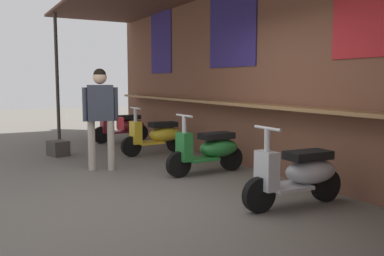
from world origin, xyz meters
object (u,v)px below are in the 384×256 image
at_px(shopper_browsing, 101,109).
at_px(merchandise_crate, 58,148).
at_px(scooter_green, 210,149).
at_px(scooter_silver, 300,174).
at_px(scooter_maroon, 124,126).
at_px(scooter_yellow, 158,135).

xyz_separation_m(shopper_browsing, merchandise_crate, (-1.75, -0.38, -0.88)).
xyz_separation_m(scooter_green, scooter_silver, (2.02, -0.00, 0.00)).
distance_m(scooter_silver, merchandise_crate, 5.18).
distance_m(scooter_maroon, merchandise_crate, 2.20).
bearing_deg(scooter_silver, scooter_yellow, -87.38).
bearing_deg(scooter_silver, scooter_green, -87.38).
height_order(scooter_maroon, scooter_silver, same).
bearing_deg(scooter_green, scooter_yellow, -91.89).
relative_size(scooter_silver, shopper_browsing, 0.83).
xyz_separation_m(scooter_silver, merchandise_crate, (-4.84, -1.82, -0.24)).
relative_size(scooter_maroon, shopper_browsing, 0.83).
relative_size(scooter_green, scooter_silver, 1.00).
bearing_deg(scooter_maroon, scooter_green, 89.28).
height_order(scooter_green, scooter_silver, same).
distance_m(scooter_green, shopper_browsing, 1.91).
bearing_deg(scooter_silver, merchandise_crate, -66.79).
bearing_deg(scooter_maroon, shopper_browsing, 63.28).
relative_size(shopper_browsing, merchandise_crate, 4.24).
bearing_deg(merchandise_crate, scooter_yellow, 66.44).
bearing_deg(merchandise_crate, scooter_green, 32.79).
height_order(scooter_green, shopper_browsing, shopper_browsing).
bearing_deg(scooter_maroon, scooter_silver, 89.28).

